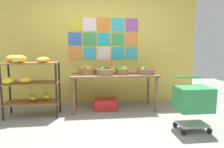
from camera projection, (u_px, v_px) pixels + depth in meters
The scene contains 10 objects.
ground at pixel (106, 137), 2.89m from camera, with size 9.63×9.63×0.00m, color gray.
back_wall_with_art at pixel (99, 41), 4.51m from camera, with size 4.54×0.07×2.83m.
banana_shelf_unit at pixel (30, 80), 3.66m from camera, with size 0.97×0.55×1.15m.
display_table at pixel (114, 78), 4.09m from camera, with size 1.74×0.66×0.74m.
fruit_basket_back_left at pixel (146, 71), 4.08m from camera, with size 0.37×0.37×0.16m.
fruit_basket_centre at pixel (87, 70), 4.15m from camera, with size 0.39×0.39×0.17m.
fruit_basket_left at pixel (122, 70), 4.05m from camera, with size 0.29×0.29×0.17m.
fruit_basket_back_right at pixel (105, 71), 3.97m from camera, with size 0.37×0.37×0.17m.
produce_crate_under_table at pixel (105, 104), 4.14m from camera, with size 0.46×0.33×0.22m, color red.
shopping_cart at pixel (193, 101), 3.06m from camera, with size 0.51×0.44×0.82m.
Camera 1 is at (-0.22, -2.73, 1.29)m, focal length 32.08 mm.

